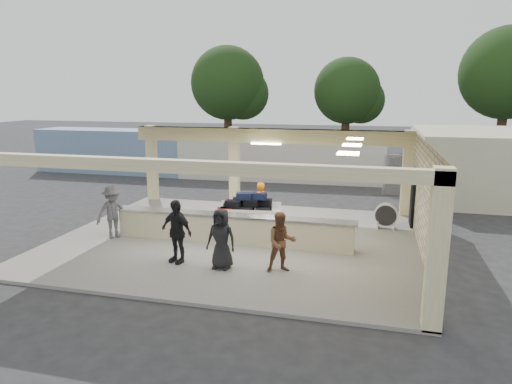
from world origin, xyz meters
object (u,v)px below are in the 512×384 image
(passenger_b, at_px, (176,231))
(car_dark, at_px, (427,163))
(baggage_handler, at_px, (260,205))
(car_white_a, at_px, (466,169))
(container_white, at_px, (280,158))
(baggage_counter, at_px, (231,229))
(passenger_c, at_px, (113,212))
(passenger_a, at_px, (281,242))
(container_blue, at_px, (118,151))
(luggage_cart, at_px, (247,209))
(drum_fan, at_px, (386,215))
(passenger_d, at_px, (221,239))

(passenger_b, xyz_separation_m, car_dark, (8.77, 18.28, -0.31))
(baggage_handler, relative_size, car_dark, 0.38)
(car_white_a, height_order, container_white, container_white)
(baggage_counter, xyz_separation_m, car_dark, (7.75, 16.20, 0.14))
(passenger_b, distance_m, passenger_c, 3.43)
(baggage_counter, distance_m, passenger_b, 2.37)
(baggage_handler, xyz_separation_m, passenger_a, (1.65, -4.13, 0.01))
(container_white, height_order, container_blue, container_blue)
(car_white_a, xyz_separation_m, container_white, (-10.39, -1.57, 0.52))
(luggage_cart, xyz_separation_m, drum_fan, (4.95, 1.26, -0.21))
(passenger_d, bearing_deg, passenger_c, 163.26)
(drum_fan, relative_size, passenger_b, 0.50)
(luggage_cart, bearing_deg, passenger_a, -68.58)
(baggage_counter, bearing_deg, car_white_a, 55.27)
(passenger_d, xyz_separation_m, container_white, (-1.23, 14.42, 0.31))
(passenger_b, distance_m, container_blue, 17.72)
(passenger_a, relative_size, car_white_a, 0.32)
(baggage_handler, distance_m, container_white, 10.20)
(luggage_cart, distance_m, car_dark, 16.38)
(container_white, bearing_deg, luggage_cart, -87.00)
(baggage_counter, relative_size, container_white, 0.69)
(container_white, bearing_deg, passenger_a, -80.24)
(drum_fan, height_order, container_blue, container_blue)
(baggage_handler, bearing_deg, container_blue, -111.45)
(drum_fan, bearing_deg, baggage_counter, -144.47)
(baggage_counter, height_order, passenger_d, passenger_d)
(baggage_counter, distance_m, drum_fan, 5.83)
(container_white, bearing_deg, container_blue, 178.20)
(passenger_a, distance_m, passenger_c, 6.35)
(container_white, bearing_deg, passenger_c, -106.11)
(car_dark, height_order, container_white, container_white)
(baggage_handler, distance_m, car_white_a, 14.82)
(passenger_c, bearing_deg, car_white_a, -6.12)
(baggage_handler, relative_size, passenger_a, 0.99)
(passenger_a, height_order, passenger_d, passenger_d)
(baggage_counter, height_order, passenger_b, passenger_b)
(drum_fan, bearing_deg, passenger_d, -126.89)
(car_white_a, height_order, car_dark, car_white_a)
(passenger_b, bearing_deg, car_white_a, 75.91)
(container_white, bearing_deg, car_dark, 23.06)
(passenger_d, height_order, car_dark, passenger_d)
(baggage_handler, xyz_separation_m, passenger_b, (-1.46, -4.18, 0.10))
(drum_fan, relative_size, baggage_handler, 0.56)
(passenger_d, height_order, container_blue, container_blue)
(passenger_b, height_order, passenger_c, passenger_b)
(baggage_counter, height_order, car_white_a, car_white_a)
(container_blue, bearing_deg, passenger_b, -53.43)
(car_white_a, distance_m, car_dark, 3.02)
(passenger_b, xyz_separation_m, container_white, (0.19, 14.30, 0.24))
(passenger_a, xyz_separation_m, car_dark, (5.65, 18.23, -0.22))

